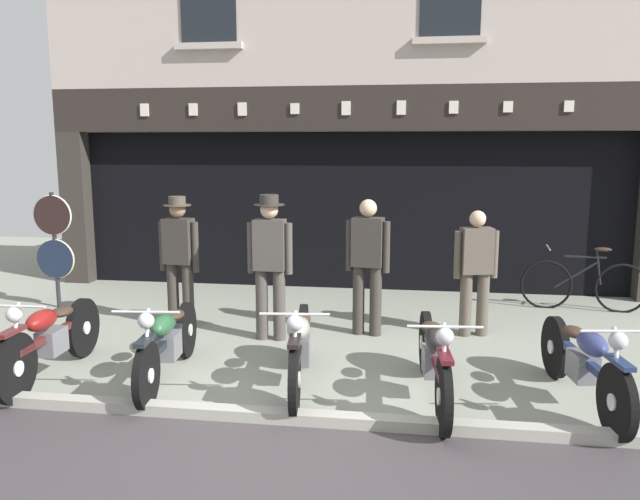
# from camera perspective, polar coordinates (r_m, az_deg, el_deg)

# --- Properties ---
(ground) EXTENTS (21.88, 22.00, 0.18)m
(ground) POSITION_cam_1_polar(r_m,az_deg,el_deg) (4.75, -5.89, -21.10)
(ground) COLOR gray
(shop_facade) EXTENTS (10.18, 4.42, 6.13)m
(shop_facade) POSITION_cam_1_polar(r_m,az_deg,el_deg) (12.03, 3.40, 6.20)
(shop_facade) COLOR black
(shop_facade) RESTS_ON ground
(motorcycle_left) EXTENTS (0.62, 1.99, 0.93)m
(motorcycle_left) POSITION_cam_1_polar(r_m,az_deg,el_deg) (7.04, -23.36, -7.32)
(motorcycle_left) COLOR black
(motorcycle_left) RESTS_ON ground
(motorcycle_center_left) EXTENTS (0.62, 2.05, 0.91)m
(motorcycle_center_left) POSITION_cam_1_polar(r_m,az_deg,el_deg) (6.59, -13.73, -8.07)
(motorcycle_center_left) COLOR black
(motorcycle_center_left) RESTS_ON ground
(motorcycle_center) EXTENTS (0.62, 1.99, 0.93)m
(motorcycle_center) POSITION_cam_1_polar(r_m,az_deg,el_deg) (6.21, -1.89, -8.72)
(motorcycle_center) COLOR black
(motorcycle_center) RESTS_ON ground
(motorcycle_center_right) EXTENTS (0.62, 2.10, 0.93)m
(motorcycle_center_right) POSITION_cam_1_polar(r_m,az_deg,el_deg) (6.01, 10.37, -9.56)
(motorcycle_center_right) COLOR black
(motorcycle_center_right) RESTS_ON ground
(motorcycle_right) EXTENTS (0.62, 2.04, 0.91)m
(motorcycle_right) POSITION_cam_1_polar(r_m,az_deg,el_deg) (6.30, 22.94, -9.34)
(motorcycle_right) COLOR black
(motorcycle_right) RESTS_ON ground
(salesman_left) EXTENTS (0.56, 0.35, 1.73)m
(salesman_left) POSITION_cam_1_polar(r_m,az_deg,el_deg) (8.37, -12.72, -0.43)
(salesman_left) COLOR #38332D
(salesman_left) RESTS_ON ground
(shopkeeper_center) EXTENTS (0.56, 0.37, 1.80)m
(shopkeeper_center) POSITION_cam_1_polar(r_m,az_deg,el_deg) (7.63, -4.59, -0.83)
(shopkeeper_center) COLOR #47423D
(shopkeeper_center) RESTS_ON ground
(salesman_right) EXTENTS (0.55, 0.27, 1.72)m
(salesman_right) POSITION_cam_1_polar(r_m,az_deg,el_deg) (7.83, 4.36, -0.93)
(salesman_right) COLOR #38332D
(salesman_right) RESTS_ON ground
(assistant_far_right) EXTENTS (0.55, 0.30, 1.59)m
(assistant_far_right) POSITION_cam_1_polar(r_m,az_deg,el_deg) (8.02, 14.01, -1.55)
(assistant_far_right) COLOR brown
(assistant_far_right) RESTS_ON ground
(tyre_sign_pole) EXTENTS (0.59, 0.06, 1.71)m
(tyre_sign_pole) POSITION_cam_1_polar(r_m,az_deg,el_deg) (9.91, -23.08, 0.95)
(tyre_sign_pole) COLOR #232328
(tyre_sign_pole) RESTS_ON ground
(advert_board_near) EXTENTS (0.74, 0.03, 0.89)m
(advert_board_near) POSITION_cam_1_polar(r_m,az_deg,el_deg) (10.38, 11.90, 5.65)
(advert_board_near) COLOR beige
(advert_board_far) EXTENTS (0.73, 0.03, 1.10)m
(advert_board_far) POSITION_cam_1_polar(r_m,az_deg,el_deg) (10.53, 18.91, 5.62)
(advert_board_far) COLOR silver
(leaning_bicycle) EXTENTS (1.76, 0.50, 0.96)m
(leaning_bicycle) POSITION_cam_1_polar(r_m,az_deg,el_deg) (9.86, 22.94, -2.90)
(leaning_bicycle) COLOR black
(leaning_bicycle) RESTS_ON ground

